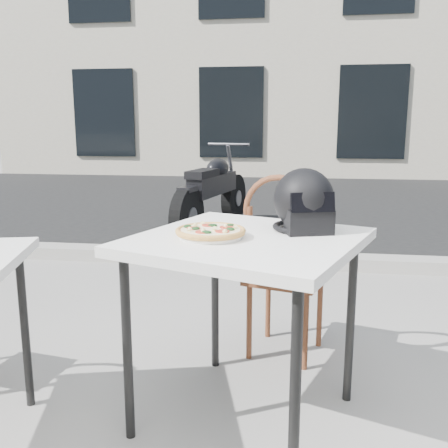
# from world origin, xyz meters

# --- Properties ---
(street_asphalt) EXTENTS (30.00, 8.00, 0.00)m
(street_asphalt) POSITION_xyz_m (0.00, 7.00, 0.00)
(street_asphalt) COLOR black
(street_asphalt) RESTS_ON ground
(curb) EXTENTS (30.00, 0.25, 0.12)m
(curb) POSITION_xyz_m (0.00, 3.00, 0.06)
(curb) COLOR #9A9790
(curb) RESTS_ON ground
(building_across) EXTENTS (16.00, 6.06, 7.00)m
(building_across) POSITION_xyz_m (-0.00, 13.99, 3.50)
(building_across) COLOR beige
(building_across) RESTS_ON ground
(cafe_table_main) EXTENTS (1.15, 1.15, 0.85)m
(cafe_table_main) POSITION_xyz_m (-0.26, 0.48, 0.77)
(cafe_table_main) COLOR white
(cafe_table_main) RESTS_ON ground
(plate) EXTENTS (0.36, 0.36, 0.02)m
(plate) POSITION_xyz_m (-0.41, 0.43, 0.86)
(plate) COLOR white
(plate) RESTS_ON cafe_table_main
(pizza) EXTENTS (0.39, 0.39, 0.04)m
(pizza) POSITION_xyz_m (-0.41, 0.43, 0.88)
(pizza) COLOR gold
(pizza) RESTS_ON plate
(helmet) EXTENTS (0.34, 0.35, 0.28)m
(helmet) POSITION_xyz_m (-0.02, 0.64, 0.97)
(helmet) COLOR black
(helmet) RESTS_ON cafe_table_main
(cafe_chair_main) EXTENTS (0.50, 0.50, 1.07)m
(cafe_chair_main) POSITION_xyz_m (-0.12, 1.10, 0.59)
(cafe_chair_main) COLOR brown
(cafe_chair_main) RESTS_ON ground
(motorcycle) EXTENTS (0.70, 2.15, 1.08)m
(motorcycle) POSITION_xyz_m (-1.06, 4.40, 0.48)
(motorcycle) COLOR black
(motorcycle) RESTS_ON street_asphalt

